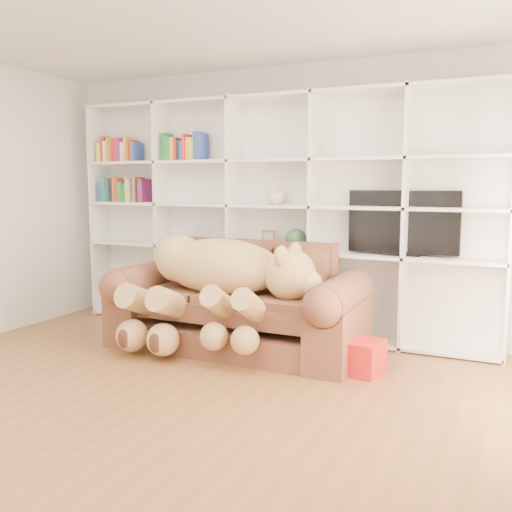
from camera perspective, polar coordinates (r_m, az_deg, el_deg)
The scene contains 14 objects.
floor at distance 4.04m, azimuth -12.01°, elevation -15.12°, with size 5.00×5.00×0.00m, color brown.
wall_back at distance 5.92m, azimuth 2.47°, elevation 5.59°, with size 5.00×0.02×2.70m, color white.
bookshelf at distance 5.89m, azimuth -0.22°, elevation 5.15°, with size 4.43×0.35×2.40m.
sofa at distance 5.30m, azimuth -1.85°, elevation -5.33°, with size 2.32×1.00×0.97m.
teddy_bear at distance 5.12m, azimuth -3.93°, elevation -2.26°, with size 1.73×0.95×1.01m.
throw_pillow at distance 5.62m, azimuth -5.65°, elevation -1.35°, with size 0.38×0.12×0.38m, color #4F0D20.
gift_box at distance 4.75m, azimuth 10.33°, elevation -9.86°, with size 0.34×0.32×0.27m, color red.
tv at distance 5.41m, azimuth 14.53°, elevation 3.17°, with size 1.01×0.18×0.60m.
picture_frame at distance 5.78m, azimuth 1.27°, elevation 1.69°, with size 0.14×0.03×0.18m, color brown.
green_vase at distance 5.67m, azimuth 4.00°, elevation 1.68°, with size 0.22×0.22×0.22m, color #2B5533.
figurine_tall at distance 6.20m, azimuth -6.41°, elevation 1.89°, with size 0.08×0.08×0.16m, color beige.
figurine_short at distance 6.11m, azimuth -4.92°, elevation 1.64°, with size 0.07×0.07×0.12m, color beige.
snow_globe at distance 6.00m, azimuth -3.02°, elevation 1.62°, with size 0.13×0.13×0.13m, color silver.
shelf_vase at distance 5.72m, azimuth 1.96°, elevation 6.23°, with size 0.20×0.20×0.21m, color beige.
Camera 1 is at (2.29, -2.95, 1.53)m, focal length 40.00 mm.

